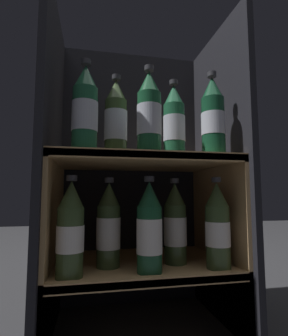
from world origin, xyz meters
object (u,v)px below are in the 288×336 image
(bottle_upper_front_2, at_px, (213,118))
(bottle_upper_back_0, at_px, (116,121))
(bottle_upper_back_1, at_px, (174,124))
(bottle_lower_front_1, at_px, (148,229))
(bottle_lower_back_0, at_px, (109,227))
(bottle_upper_front_1, at_px, (150,115))
(bottle_lower_front_2, at_px, (218,227))
(bottle_lower_back_1, at_px, (175,225))
(bottle_upper_front_0, at_px, (85,111))
(bottle_lower_front_0, at_px, (70,231))

(bottle_upper_front_2, xyz_separation_m, bottle_upper_back_0, (-0.28, 0.08, -0.00))
(bottle_upper_back_1, relative_size, bottle_lower_front_1, 1.00)
(bottle_upper_front_2, bearing_deg, bottle_lower_back_0, 165.43)
(bottle_upper_front_1, relative_size, bottle_lower_back_0, 1.00)
(bottle_upper_back_1, relative_size, bottle_lower_front_2, 1.00)
(bottle_upper_back_0, distance_m, bottle_upper_back_1, 0.19)
(bottle_upper_back_0, bearing_deg, bottle_lower_back_1, 0.00)
(bottle_upper_back_1, xyz_separation_m, bottle_lower_front_2, (0.10, -0.08, -0.32))
(bottle_upper_back_0, height_order, bottle_lower_back_0, bottle_upper_back_0)
(bottle_upper_front_0, distance_m, bottle_upper_back_1, 0.29)
(bottle_upper_front_2, relative_size, bottle_upper_back_1, 1.00)
(bottle_upper_front_0, height_order, bottle_upper_back_0, same)
(bottle_upper_front_2, height_order, bottle_lower_front_1, bottle_upper_front_2)
(bottle_lower_front_1, distance_m, bottle_lower_front_2, 0.20)
(bottle_lower_front_0, height_order, bottle_lower_back_1, same)
(bottle_lower_front_1, relative_size, bottle_lower_front_2, 1.00)
(bottle_upper_back_0, xyz_separation_m, bottle_lower_front_0, (-0.12, -0.08, -0.32))
(bottle_lower_front_1, bearing_deg, bottle_lower_front_0, 180.00)
(bottle_upper_back_0, height_order, bottle_lower_front_0, bottle_upper_back_0)
(bottle_upper_front_0, distance_m, bottle_lower_front_2, 0.49)
(bottle_upper_back_1, xyz_separation_m, bottle_lower_front_1, (-0.10, -0.08, -0.32))
(bottle_upper_back_1, xyz_separation_m, bottle_lower_back_0, (-0.20, -0.00, -0.32))
(bottle_lower_front_2, distance_m, bottle_lower_back_1, 0.13)
(bottle_upper_front_2, distance_m, bottle_upper_back_0, 0.29)
(bottle_lower_front_0, height_order, bottle_lower_back_0, same)
(bottle_upper_back_0, xyz_separation_m, bottle_lower_back_0, (-0.02, 0.00, -0.32))
(bottle_lower_front_0, bearing_deg, bottle_upper_back_1, 14.28)
(bottle_lower_front_0, bearing_deg, bottle_upper_front_2, -0.00)
(bottle_lower_front_0, height_order, bottle_lower_front_1, same)
(bottle_upper_front_0, xyz_separation_m, bottle_upper_back_1, (0.28, 0.08, -0.00))
(bottle_upper_front_0, distance_m, bottle_upper_back_0, 0.12)
(bottle_upper_back_1, bearing_deg, bottle_upper_front_0, -164.27)
(bottle_lower_front_2, height_order, bottle_lower_back_1, same)
(bottle_upper_front_0, bearing_deg, bottle_upper_front_2, -0.00)
(bottle_upper_back_1, bearing_deg, bottle_lower_back_0, -180.00)
(bottle_lower_front_0, relative_size, bottle_lower_front_2, 1.00)
(bottle_upper_front_0, relative_size, bottle_lower_front_1, 1.00)
(bottle_lower_front_0, xyz_separation_m, bottle_lower_back_1, (0.30, 0.08, -0.00))
(bottle_upper_back_1, height_order, bottle_lower_front_0, bottle_upper_back_1)
(bottle_upper_front_2, distance_m, bottle_lower_front_0, 0.51)
(bottle_lower_front_0, bearing_deg, bottle_upper_back_0, 33.03)
(bottle_upper_front_1, distance_m, bottle_lower_back_0, 0.34)
(bottle_upper_front_1, height_order, bottle_lower_back_1, bottle_upper_front_1)
(bottle_upper_front_0, distance_m, bottle_upper_front_2, 0.37)
(bottle_lower_front_0, bearing_deg, bottle_lower_front_1, -0.00)
(bottle_upper_back_0, relative_size, bottle_lower_front_0, 1.00)
(bottle_lower_front_2, bearing_deg, bottle_lower_back_0, 165.66)
(bottle_lower_front_2, xyz_separation_m, bottle_lower_back_1, (-0.10, 0.08, -0.00))
(bottle_upper_back_0, relative_size, bottle_upper_back_1, 1.00)
(bottle_upper_back_0, bearing_deg, bottle_upper_back_1, 0.00)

